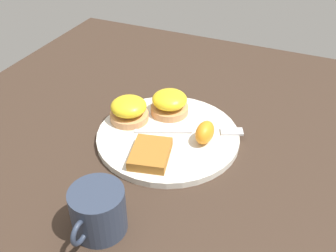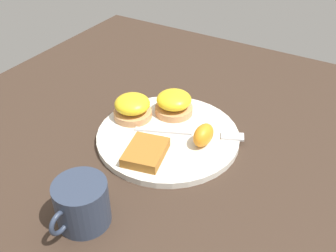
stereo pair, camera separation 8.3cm
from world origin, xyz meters
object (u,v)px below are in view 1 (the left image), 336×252
hashbrown_patty (150,154)px  orange_wedge (205,132)px  fork (196,131)px  cup (98,211)px  sandwich_benedict_right (129,110)px  sandwich_benedict_left (170,103)px

hashbrown_patty → orange_wedge: bearing=139.3°
fork → cup: bearing=-11.5°
sandwich_benedict_right → sandwich_benedict_left: bearing=130.9°
sandwich_benedict_left → fork: sandwich_benedict_left is taller
sandwich_benedict_left → fork: bearing=60.3°
orange_wedge → cup: size_ratio=0.51×
hashbrown_patty → fork: size_ratio=0.43×
orange_wedge → fork: (-0.02, -0.03, -0.02)m
orange_wedge → cup: 0.29m
sandwich_benedict_right → orange_wedge: bearing=87.9°
sandwich_benedict_left → fork: 0.10m
sandwich_benedict_left → hashbrown_patty: sandwich_benedict_left is taller
hashbrown_patty → cup: 0.18m
hashbrown_patty → fork: 0.13m
sandwich_benedict_right → cup: 0.30m
hashbrown_patty → orange_wedge: (-0.09, 0.08, 0.01)m
sandwich_benedict_right → hashbrown_patty: size_ratio=0.92×
fork → cup: 0.30m
fork → cup: (0.30, -0.06, 0.02)m
sandwich_benedict_right → hashbrown_patty: (0.10, 0.10, -0.02)m
sandwich_benedict_left → sandwich_benedict_right: same height
sandwich_benedict_left → cup: size_ratio=0.73×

